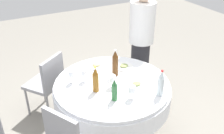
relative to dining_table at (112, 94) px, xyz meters
name	(u,v)px	position (x,y,z in m)	size (l,w,h in m)	color
ground_plane	(112,132)	(0.00, 0.00, -0.59)	(10.00, 10.00, 0.00)	gray
dining_table	(112,94)	(0.00, 0.00, 0.00)	(1.31, 1.31, 0.74)	white
bottle_brown_south	(115,64)	(-0.11, -0.13, 0.30)	(0.07, 0.07, 0.32)	#593314
bottle_clear_front	(161,84)	(-0.33, 0.42, 0.29)	(0.07, 0.07, 0.29)	silver
bottle_green_north	(114,90)	(0.12, 0.28, 0.26)	(0.06, 0.06, 0.24)	#2D6B38
bottle_amber_near	(96,80)	(0.22, 0.06, 0.28)	(0.06, 0.06, 0.29)	#8C5619
wine_glass_near	(84,74)	(0.25, -0.17, 0.25)	(0.07, 0.07, 0.14)	white
wine_glass_far	(112,78)	(0.03, 0.07, 0.26)	(0.07, 0.07, 0.14)	white
wine_glass_outer	(132,90)	(-0.04, 0.34, 0.26)	(0.07, 0.07, 0.14)	white
wine_glass_mid	(72,74)	(0.39, -0.21, 0.26)	(0.07, 0.07, 0.15)	white
plate_rear	(97,66)	(0.00, -0.42, 0.16)	(0.22, 0.22, 0.04)	white
plate_east	(124,67)	(-0.29, -0.24, 0.16)	(0.23, 0.23, 0.04)	white
plate_inner	(137,85)	(-0.21, 0.17, 0.16)	(0.22, 0.22, 0.04)	white
spoon_front	(77,102)	(0.46, 0.14, 0.15)	(0.18, 0.02, 0.01)	silver
spoon_north	(136,108)	(0.00, 0.50, 0.15)	(0.18, 0.02, 0.01)	silver
person_south	(141,41)	(-0.76, -0.59, 0.26)	(0.34, 0.34, 1.62)	#26262B
chair_outer	(48,81)	(0.55, -0.72, -0.07)	(0.56, 0.56, 0.87)	#99999E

